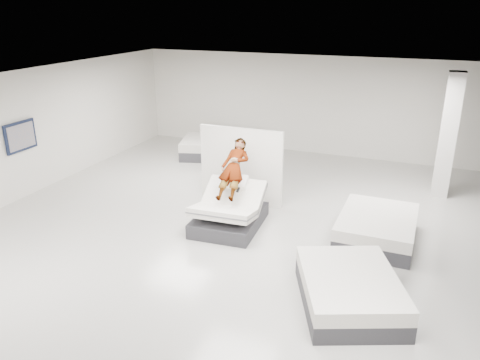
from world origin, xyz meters
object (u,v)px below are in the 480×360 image
Objects in this scene: hero_bed at (229,213)px; flat_bed_right_far at (377,228)px; divider_panel at (241,166)px; person at (234,176)px; flat_bed_right_near at (349,290)px; remote at (238,190)px; wall_poster at (21,136)px; column at (448,136)px; flat_bed_left_far at (216,147)px.

hero_bed is 3.19m from flat_bed_right_far.
person is at bearing -77.75° from divider_panel.
hero_bed is 1.54m from divider_panel.
divider_panel is 0.87× the size of flat_bed_right_near.
person is 11.47× the size of remote.
person is 5.59m from wall_poster.
column is 3.37× the size of wall_poster.
flat_bed_right_near is at bearing -50.50° from flat_bed_left_far.
hero_bed is 3.58m from flat_bed_right_near.
person is 0.66× the size of flat_bed_right_near.
divider_panel is at bearing 101.08° from hero_bed.
flat_bed_right_near is at bearing -93.43° from flat_bed_right_far.
flat_bed_right_near is (-0.15, -2.53, -0.00)m from flat_bed_right_far.
flat_bed_left_far is (-2.47, 4.65, -0.04)m from hero_bed.
flat_bed_right_near is 0.97× the size of flat_bed_left_far.
wall_poster is (-8.70, -0.83, 1.32)m from flat_bed_right_far.
divider_panel is (-0.49, 1.41, 0.03)m from remote.
wall_poster is (-9.93, -4.00, 0.00)m from column.
person reaches higher than flat_bed_right_far.
person is at bearing -142.10° from column.
flat_bed_right_far is at bearing -36.08° from flat_bed_left_far.
hero_bed is at bearing -62.03° from flat_bed_left_far.
divider_panel is (-0.25, 1.08, -0.15)m from person.
remote is 0.07× the size of flat_bed_right_far.
person is 3.28m from flat_bed_right_far.
hero_bed is 5.70m from wall_poster.
hero_bed is 0.91× the size of flat_bed_right_far.
flat_bed_left_far is at bearing 57.89° from wall_poster.
flat_bed_right_near is at bearing -40.78° from person.
person reaches higher than flat_bed_right_near.
flat_bed_left_far is 2.63× the size of wall_poster.
flat_bed_right_near is 6.02m from column.
flat_bed_left_far is at bearing 143.92° from flat_bed_right_far.
hero_bed is 0.59× the size of column.
flat_bed_right_far is 2.54m from flat_bed_right_near.
column reaches higher than divider_panel.
flat_bed_right_near is at bearing -103.69° from column.
flat_bed_left_far is 5.95m from wall_poster.
column reaches higher than wall_poster.
remote is 5.82m from wall_poster.
remote is at bearing 2.39° from wall_poster.
flat_bed_right_far is 0.82× the size of flat_bed_left_far.
column is (1.39, 5.70, 1.32)m from flat_bed_right_near.
divider_panel is 4.73m from flat_bed_right_near.
column is at bearing 40.42° from hero_bed.
divider_panel is 3.58m from flat_bed_right_far.
person is 0.50× the size of column.
remote is at bearing -7.49° from hero_bed.
flat_bed_right_far is 2.16× the size of wall_poster.
hero_bed is at bearing 168.87° from remote.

